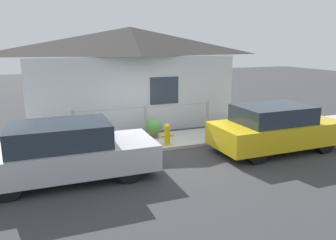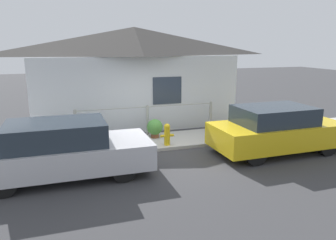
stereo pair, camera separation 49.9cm
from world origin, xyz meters
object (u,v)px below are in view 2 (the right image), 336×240
object	(u,v)px
car_right	(276,130)
fire_hydrant	(167,134)
car_left	(63,150)
potted_plant_by_fence	(84,132)
potted_plant_near_hydrant	(155,128)

from	to	relation	value
car_right	fire_hydrant	distance (m)	3.30
car_left	potted_plant_by_fence	world-z (taller)	car_left
car_right	potted_plant_by_fence	size ratio (longest dim) A/B	5.86
potted_plant_by_fence	car_left	bearing A→B (deg)	-105.31
fire_hydrant	potted_plant_by_fence	distance (m)	2.66
car_left	potted_plant_near_hydrant	world-z (taller)	car_left
car_right	potted_plant_near_hydrant	world-z (taller)	car_right
potted_plant_near_hydrant	potted_plant_by_fence	bearing A→B (deg)	179.19
car_right	car_left	bearing A→B (deg)	178.95
car_left	potted_plant_by_fence	size ratio (longest dim) A/B	6.18
fire_hydrant	potted_plant_by_fence	world-z (taller)	fire_hydrant
potted_plant_by_fence	fire_hydrant	bearing A→B (deg)	-21.31
potted_plant_near_hydrant	potted_plant_by_fence	distance (m)	2.34
car_left	potted_plant_near_hydrant	distance (m)	3.77
car_left	fire_hydrant	xyz separation A→B (m)	(3.11, 1.37, -0.23)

